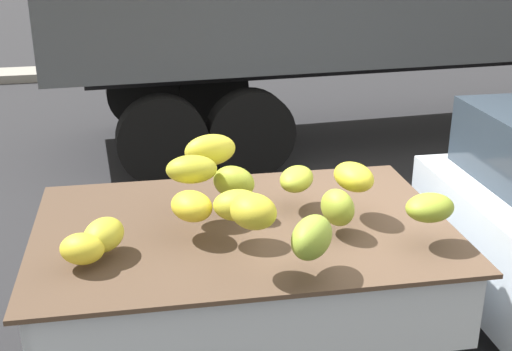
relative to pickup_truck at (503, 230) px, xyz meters
The scene contains 3 objects.
ground 1.12m from the pickup_truck, 157.10° to the left, with size 220.00×220.00×0.00m, color #28282B.
curb_strip 9.84m from the pickup_truck, 93.70° to the left, with size 80.00×0.80×0.16m, color gray.
pickup_truck is the anchor object (origin of this frame).
Camera 1 is at (-2.04, -4.13, 3.01)m, focal length 46.53 mm.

